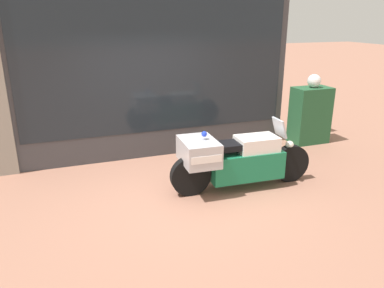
# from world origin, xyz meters

# --- Properties ---
(ground_plane) EXTENTS (60.00, 60.00, 0.00)m
(ground_plane) POSITION_xyz_m (0.00, 0.00, 0.00)
(ground_plane) COLOR #9E6B56
(shop_building) EXTENTS (6.30, 0.55, 3.75)m
(shop_building) POSITION_xyz_m (-0.36, 2.00, 1.88)
(shop_building) COLOR #424247
(shop_building) RESTS_ON ground
(window_display) EXTENTS (5.11, 0.30, 1.99)m
(window_display) POSITION_xyz_m (0.29, 2.03, 0.47)
(window_display) COLOR slate
(window_display) RESTS_ON ground
(paramedic_motorcycle) EXTENTS (2.49, 0.79, 1.16)m
(paramedic_motorcycle) POSITION_xyz_m (1.02, -0.15, 0.54)
(paramedic_motorcycle) COLOR black
(paramedic_motorcycle) RESTS_ON ground
(utility_cabinet) EXTENTS (0.83, 0.52, 1.27)m
(utility_cabinet) POSITION_xyz_m (3.74, 1.51, 0.63)
(utility_cabinet) COLOR #235633
(utility_cabinet) RESTS_ON ground
(white_helmet) EXTENTS (0.29, 0.29, 0.29)m
(white_helmet) POSITION_xyz_m (3.74, 1.50, 1.41)
(white_helmet) COLOR white
(white_helmet) RESTS_ON utility_cabinet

